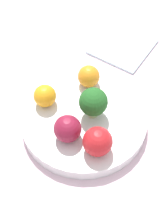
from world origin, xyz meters
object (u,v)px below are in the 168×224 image
at_px(orange_back, 45,96).
at_px(napkin, 123,47).
at_px(bowl, 84,119).
at_px(apple_red, 98,142).
at_px(apple_green, 68,129).
at_px(orange_front, 89,76).
at_px(broccoli, 93,102).

height_order(orange_back, napkin, orange_back).
bearing_deg(bowl, napkin, 103.33).
bearing_deg(orange_back, apple_red, -10.23).
xyz_separation_m(bowl, apple_green, (0.01, -0.06, 0.04)).
xyz_separation_m(orange_front, napkin, (-0.02, 0.18, -0.05)).
relative_size(apple_red, orange_back, 1.19).
relative_size(orange_back, napkin, 0.32).
relative_size(broccoli, orange_front, 1.46).
height_order(broccoli, napkin, broccoli).
bearing_deg(apple_red, broccoli, 130.96).
bearing_deg(apple_red, orange_back, 169.77).
distance_m(apple_red, apple_green, 0.06).
distance_m(bowl, napkin, 0.26).
relative_size(broccoli, apple_red, 1.24).
height_order(apple_green, orange_front, apple_green).
bearing_deg(apple_red, napkin, 113.02).
bearing_deg(orange_front, bowl, -60.37).
distance_m(orange_front, orange_back, 0.11).
relative_size(bowl, napkin, 1.76).
distance_m(broccoli, napkin, 0.26).
relative_size(bowl, orange_front, 5.49).
height_order(apple_red, napkin, apple_red).
bearing_deg(bowl, apple_green, -84.63).
distance_m(apple_green, orange_back, 0.10).
relative_size(orange_front, orange_back, 1.01).
distance_m(orange_front, napkin, 0.19).
height_order(apple_red, apple_green, apple_red).
xyz_separation_m(apple_red, orange_back, (-0.16, 0.03, -0.00)).
height_order(bowl, napkin, bowl).
height_order(bowl, apple_red, apple_red).
bearing_deg(napkin, broccoli, -72.92).
distance_m(apple_green, napkin, 0.33).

